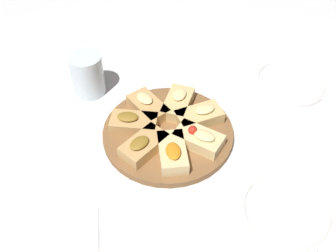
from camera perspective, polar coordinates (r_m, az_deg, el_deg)
ground_plane at (r=0.92m, az=0.00°, el=-1.33°), size 3.00×3.00×0.00m
serving_board at (r=0.91m, az=0.00°, el=-0.99°), size 0.30×0.30×0.02m
focaccia_slice_0 at (r=0.92m, az=4.60°, el=1.45°), size 0.09×0.12×0.04m
focaccia_slice_1 at (r=0.95m, az=1.45°, el=3.37°), size 0.12×0.09×0.04m
focaccia_slice_2 at (r=0.94m, az=-2.94°, el=2.85°), size 0.12×0.11×0.04m
focaccia_slice_3 at (r=0.90m, az=-5.03°, el=0.48°), size 0.07×0.11×0.04m
focaccia_slice_4 at (r=0.85m, az=-3.55°, el=-2.81°), size 0.12×0.11×0.04m
focaccia_slice_5 at (r=0.84m, az=0.65°, el=-3.81°), size 0.11×0.07×0.04m
focaccia_slice_6 at (r=0.87m, az=4.49°, el=-1.81°), size 0.11×0.12×0.04m
plate_left at (r=1.09m, az=17.31°, el=6.13°), size 0.19×0.19×0.02m
plate_right at (r=0.82m, az=16.88°, el=-11.65°), size 0.19×0.19×0.02m
water_glass at (r=1.01m, az=-11.61°, el=7.31°), size 0.08×0.08×0.11m
napkin_stack at (r=0.78m, az=-13.35°, el=-15.06°), size 0.11×0.10×0.01m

